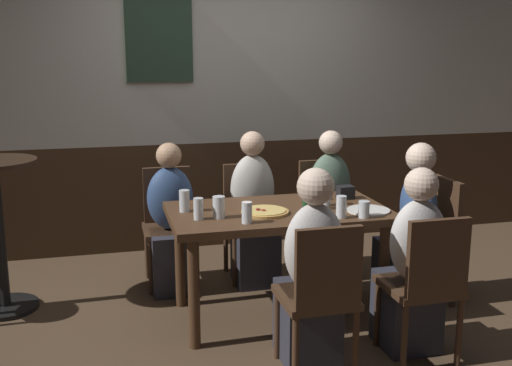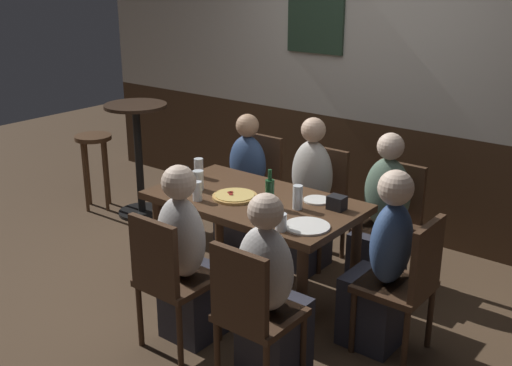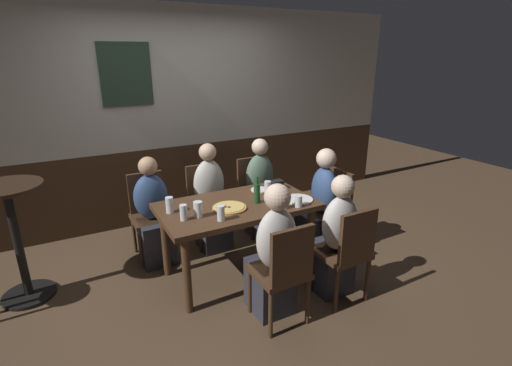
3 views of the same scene
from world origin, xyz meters
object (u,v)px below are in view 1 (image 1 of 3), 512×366
Objects in this scene: pizza at (265,212)px; tumbler_water at (341,208)px; chair_right_far at (324,209)px; chair_mid_near at (321,291)px; tumbler_short at (247,214)px; person_mid_far at (254,220)px; plate_white_small at (319,198)px; person_head_east at (410,236)px; chair_mid_far at (249,214)px; condiment_caddy at (345,192)px; plate_white_large at (368,210)px; person_right_far at (331,215)px; pint_glass_amber at (326,195)px; highball_clear at (219,208)px; pint_glass_stout at (198,210)px; chair_head_east at (431,233)px; chair_right_near at (426,280)px; person_mid_near at (311,282)px; beer_glass_half at (364,210)px; chair_left_far at (169,219)px; beer_bottle_green at (307,195)px; person_right_near at (412,275)px; dining_table at (278,223)px; person_left_far at (172,229)px; beer_glass_tall at (184,202)px.

tumbler_water is (0.43, -0.22, 0.05)m from pizza.
chair_right_far and tumbler_water have the same top height.
chair_mid_near reaches higher than tumbler_short.
plate_white_small is (0.36, -0.44, 0.26)m from person_mid_far.
person_head_east reaches higher than tumbler_short.
condiment_caddy is at bearing -50.25° from chair_mid_far.
pizza is at bearing 170.17° from plate_white_large.
chair_right_far is at bearing 74.41° from tumbler_water.
pint_glass_amber is (-0.29, -0.63, 0.33)m from person_right_far.
person_mid_far reaches higher than highball_clear.
chair_mid_near is 0.68m from tumbler_water.
person_right_far is 8.54× the size of pint_glass_stout.
chair_head_east is 0.84m from plate_white_small.
plate_white_large is 0.45m from plate_white_small.
person_head_east reaches higher than chair_mid_far.
chair_right_near reaches higher than pizza.
tumbler_water is at bearing -159.89° from chair_head_east.
tumbler_short is at bearing -129.84° from chair_right_far.
beer_glass_half is at bearing 35.72° from person_mid_near.
chair_right_near is 3.18× the size of plate_white_large.
chair_right_far is 1.00× the size of chair_left_far.
tumbler_short is 0.52× the size of beer_bottle_green.
chair_mid_far is at bearing 120.80° from plate_white_small.
condiment_caddy is (-0.43, 0.17, 0.30)m from person_head_east.
person_right_near is 1.03m from tumbler_short.
chair_mid_near is 0.94m from pint_glass_stout.
chair_right_near is at bearing -84.81° from condiment_caddy.
dining_table is at bearing -176.70° from pint_glass_amber.
person_mid_far is at bearing 81.31° from pizza.
highball_clear is 0.98× the size of tumbler_water.
chair_right_far is 1.43m from highball_clear.
chair_right_near is 1.47m from person_right_far.
person_mid_near reaches higher than chair_left_far.
plate_white_small is (0.36, 0.22, 0.10)m from dining_table.
person_left_far is 1.11m from plate_white_small.
plate_white_small is at bearing 19.90° from pint_glass_stout.
chair_left_far is 3.47× the size of beer_bottle_green.
chair_mid_near is 0.79× the size of person_right_near.
chair_mid_near is at bearing -131.29° from plate_white_large.
beer_glass_tall is 1.19m from plate_white_large.
person_right_near is 4.41× the size of beer_bottle_green.
chair_mid_near is 1.00× the size of chair_right_near.
person_right_far is at bearing 44.57° from pizza.
pizza is 0.44m from pint_glass_stout.
person_mid_far reaches higher than pint_glass_stout.
person_right_far is 4.53× the size of beer_bottle_green.
beer_bottle_green is 0.43m from condiment_caddy.
person_right_near is 0.74m from person_head_east.
person_head_east is at bearing 4.19° from pint_glass_stout.
beer_glass_half reaches higher than plate_white_large.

